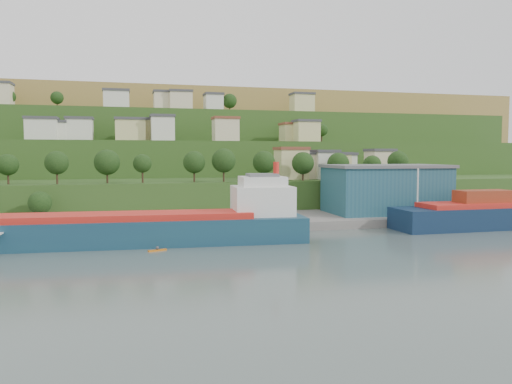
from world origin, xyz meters
name	(u,v)px	position (x,y,z in m)	size (l,w,h in m)	color
ground	(211,248)	(0.00, 0.00, 0.00)	(500.00, 500.00, 0.00)	#45544E
quay	(271,224)	(20.00, 28.00, 0.00)	(220.00, 26.00, 4.00)	slate
hillside	(157,189)	(0.02, 168.72, 0.08)	(360.00, 210.00, 96.00)	#284719
cargo_ship_near	(141,230)	(-12.52, 7.58, 2.86)	(70.43, 15.68, 17.94)	#14324C
warehouse	(385,189)	(51.78, 28.11, 8.43)	(31.66, 20.10, 12.80)	#1F4C5F
kayak_orange	(157,250)	(-9.84, -0.34, 0.26)	(3.48, 1.69, 0.87)	#CE6912
kayak_yellow	(224,244)	(2.91, 2.38, 0.27)	(3.61, 1.93, 0.91)	gold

